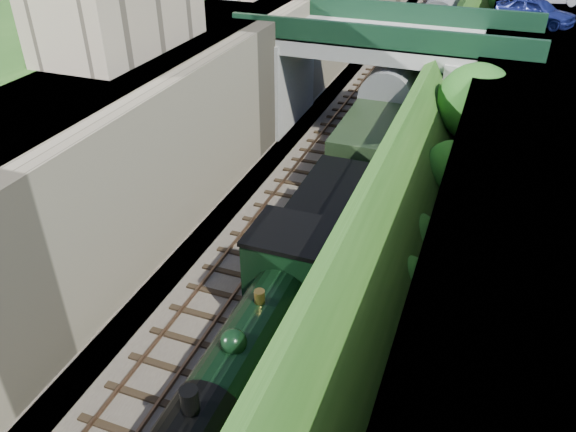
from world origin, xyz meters
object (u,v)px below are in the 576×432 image
Objects in this scene: tree at (478,105)px; car_blue at (536,11)px; locomotive at (259,340)px; road_bridge at (393,72)px; tender at (330,224)px.

tree is 10.04m from car_blue.
car_blue reaches higher than locomotive.
locomotive is at bearing -173.62° from car_blue.
road_bridge is 12.93m from tender.
tree is at bearing 58.14° from tender.
road_bridge is at bearing 91.15° from tender.
tender is at bearing 90.00° from locomotive.
locomotive is 7.37m from tender.
car_blue is 25.91m from locomotive.
tree is at bearing -169.94° from car_blue.
car_blue is 19.17m from tender.
tree is (4.97, -5.11, 0.57)m from road_bridge.
locomotive is at bearing -89.27° from road_bridge.
tree is at bearing -45.80° from road_bridge.
tree reaches higher than tender.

